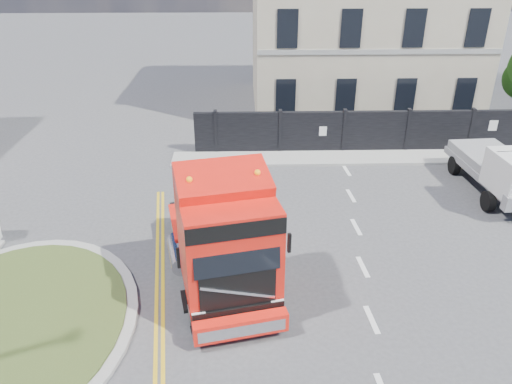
{
  "coord_description": "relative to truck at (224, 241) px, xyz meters",
  "views": [
    {
      "loc": [
        -0.71,
        -13.06,
        9.1
      ],
      "look_at": [
        -0.33,
        1.29,
        1.8
      ],
      "focal_mm": 35.0,
      "sensor_mm": 36.0,
      "label": 1
    }
  ],
  "objects": [
    {
      "name": "ground",
      "position": [
        1.29,
        1.47,
        -1.71
      ],
      "size": [
        120.0,
        120.0,
        0.0
      ],
      "primitive_type": "plane",
      "color": "#424244",
      "rests_on": "ground"
    },
    {
      "name": "traffic_island",
      "position": [
        -5.71,
        -1.53,
        -1.63
      ],
      "size": [
        6.8,
        6.8,
        0.17
      ],
      "color": "gray",
      "rests_on": "ground"
    },
    {
      "name": "hoarding_fence",
      "position": [
        7.84,
        10.47,
        -0.71
      ],
      "size": [
        18.8,
        0.25,
        2.0
      ],
      "color": "black",
      "rests_on": "ground"
    },
    {
      "name": "georgian_building",
      "position": [
        7.29,
        17.97,
        4.06
      ],
      "size": [
        12.3,
        10.3,
        12.8
      ],
      "color": "#C3B79B",
      "rests_on": "ground"
    },
    {
      "name": "pavement_far",
      "position": [
        7.29,
        9.57,
        -1.65
      ],
      "size": [
        20.0,
        1.6,
        0.12
      ],
      "primitive_type": "cube",
      "color": "gray",
      "rests_on": "ground"
    },
    {
      "name": "truck",
      "position": [
        0.0,
        0.0,
        0.0
      ],
      "size": [
        3.68,
        6.74,
        3.83
      ],
      "rotation": [
        0.0,
        0.0,
        0.22
      ],
      "color": "black",
      "rests_on": "ground"
    }
  ]
}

